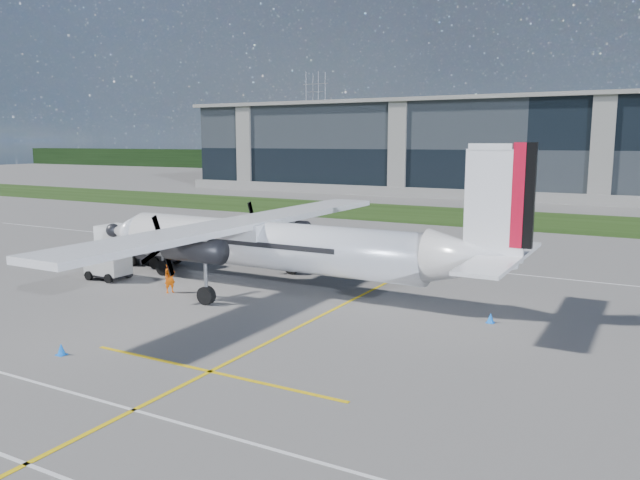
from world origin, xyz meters
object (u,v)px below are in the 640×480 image
Objects in this scene: turboprop_aircraft at (282,218)px; safety_cone_nose_port at (116,271)px; safety_cone_tail at (491,318)px; safety_cone_nose_stbd at (129,262)px; ground_crew_person at (170,275)px; safety_cone_portwing at (61,349)px; safety_cone_fwd at (96,262)px; safety_cone_stbdwing at (349,246)px; fuel_tanker_truck at (135,243)px; baggage_tug at (108,266)px; pylon_west at (316,121)px.

turboprop_aircraft is 58.49× the size of safety_cone_nose_port.
turboprop_aircraft reaches higher than safety_cone_tail.
safety_cone_nose_port is (1.40, -2.52, 0.00)m from safety_cone_nose_stbd.
safety_cone_nose_stbd is (-8.06, 4.61, -0.79)m from ground_crew_person.
ground_crew_person is 4.15× the size of safety_cone_portwing.
safety_cone_nose_port is 1.00× the size of safety_cone_fwd.
safety_cone_stbdwing is (-3.06, 15.05, -4.14)m from turboprop_aircraft.
safety_cone_fwd is at bearing -126.96° from fuel_tanker_truck.
fuel_tanker_truck reaches higher than safety_cone_fwd.
safety_cone_portwing is at bearing -139.44° from ground_crew_person.
fuel_tanker_truck is (-14.24, 2.35, -2.97)m from turboprop_aircraft.
ground_crew_person reaches higher than safety_cone_nose_port.
turboprop_aircraft is at bearing -5.00° from safety_cone_nose_stbd.
fuel_tanker_truck is 3.64× the size of ground_crew_person.
safety_cone_nose_stbd is 1.00× the size of safety_cone_fwd.
fuel_tanker_truck reaches higher than safety_cone_tail.
fuel_tanker_truck is 2.99m from safety_cone_fwd.
ground_crew_person is 7.03m from safety_cone_nose_port.
ground_crew_person reaches higher than baggage_tug.
safety_cone_portwing is (13.73, -14.00, 0.00)m from safety_cone_fwd.
turboprop_aircraft is 13.07m from safety_cone_nose_port.
safety_cone_nose_port is 18.81m from safety_cone_stbdwing.
safety_cone_tail is at bearing -1.30° from safety_cone_fwd.
safety_cone_portwing is (12.07, -16.20, -1.17)m from fuel_tanker_truck.
safety_cone_nose_stbd is 1.00× the size of safety_cone_portwing.
safety_cone_portwing is at bearing -45.57° from safety_cone_fwd.
safety_cone_fwd is at bearing 179.44° from turboprop_aircraft.
ground_crew_person is 4.15× the size of safety_cone_tail.
turboprop_aircraft is at bearing 12.59° from baggage_tug.
pylon_west is at bearing 48.34° from ground_crew_person.
fuel_tanker_truck is 26.79m from safety_cone_tail.
baggage_tug is 24.14m from safety_cone_tail.
pylon_west is at bearing 113.58° from safety_cone_fwd.
ground_crew_person is 10.85m from safety_cone_fwd.
safety_cone_nose_port is 1.00× the size of safety_cone_portwing.
baggage_tug is 5.91× the size of safety_cone_nose_port.
safety_cone_stbdwing is at bearing -59.60° from pylon_west.
ground_crew_person reaches higher than safety_cone_nose_stbd.
safety_cone_nose_stbd is at bearing 175.00° from turboprop_aircraft.
turboprop_aircraft is 14.09× the size of ground_crew_person.
ground_crew_person is 18.66m from safety_cone_stbdwing.
safety_cone_nose_port is 1.00× the size of safety_cone_tail.
fuel_tanker_truck is at bearing 78.04° from ground_crew_person.
safety_cone_fwd is 19.61m from safety_cone_portwing.
fuel_tanker_truck is 15.10× the size of safety_cone_stbdwing.
safety_cone_nose_stbd is 18.98m from safety_cone_portwing.
pylon_west is 155.82m from fuel_tanker_truck.
pylon_west is 60.00× the size of safety_cone_fwd.
fuel_tanker_truck is 20.24m from safety_cone_portwing.
safety_cone_tail is 1.00× the size of safety_cone_fwd.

